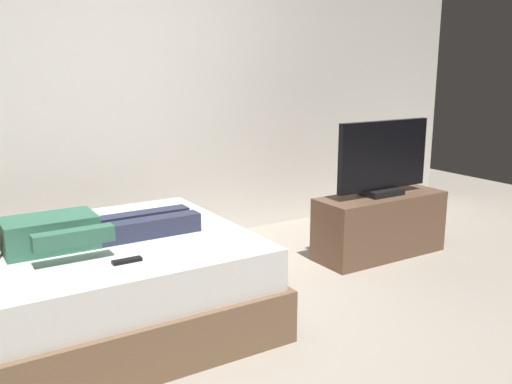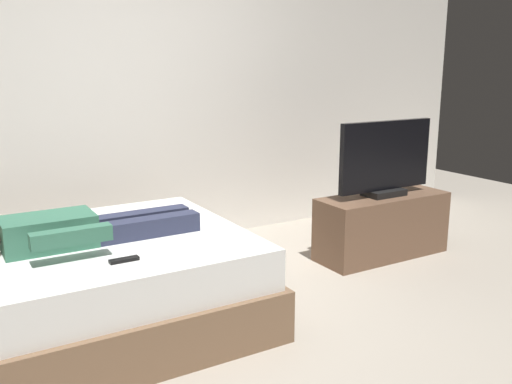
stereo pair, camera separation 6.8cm
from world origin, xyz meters
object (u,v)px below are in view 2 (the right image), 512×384
object	(u,v)px
person	(74,231)
tv	(385,160)
bed	(71,290)
remote	(124,260)
tv_stand	(382,226)

from	to	relation	value
person	tv	xyz separation A→B (m)	(2.42, 0.12, 0.16)
bed	remote	xyz separation A→B (m)	(0.18, -0.45, 0.29)
bed	person	world-z (taller)	person
person	tv_stand	size ratio (longest dim) A/B	1.15
remote	tv	bearing A→B (deg)	13.12
remote	tv	xyz separation A→B (m)	(2.27, 0.53, 0.24)
person	tv	size ratio (longest dim) A/B	1.43
person	remote	bearing A→B (deg)	-69.53
tv_stand	tv	bearing A→B (deg)	180.00
bed	tv_stand	size ratio (longest dim) A/B	1.87
remote	tv_stand	distance (m)	2.35
tv_stand	tv	world-z (taller)	tv
remote	person	bearing A→B (deg)	110.47
bed	tv	xyz separation A→B (m)	(2.45, 0.08, 0.52)
bed	tv	world-z (taller)	tv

